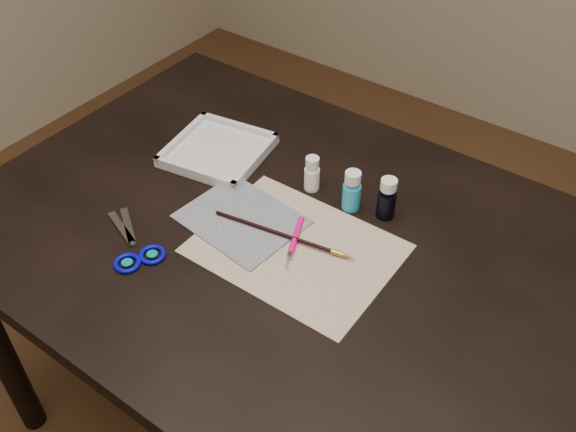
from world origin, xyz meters
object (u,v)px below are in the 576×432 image
Objects in this scene: paint_bottle_white at (312,173)px; paper at (296,248)px; paint_bottle_cyan at (352,190)px; canvas at (241,219)px; paint_bottle_navy at (387,198)px; scissors at (126,239)px; palette_tray at (218,150)px.

paper is at bearing -64.79° from paint_bottle_white.
canvas is at bearing -134.04° from paint_bottle_cyan.
canvas is at bearing -108.89° from paint_bottle_white.
paint_bottle_cyan reaches higher than paper.
paint_bottle_navy is (0.23, 0.18, 0.04)m from canvas.
scissors is (-0.14, -0.18, 0.00)m from canvas.
paper is at bearing -97.38° from paint_bottle_cyan.
paint_bottle_cyan reaches higher than paint_bottle_white.
paper is at bearing -116.21° from paint_bottle_navy.
palette_tray is at bearing -62.83° from scissors.
paper is 0.17m from paint_bottle_cyan.
paint_bottle_cyan is 0.07m from paint_bottle_navy.
paint_bottle_white is at bearing 71.11° from canvas.
paint_bottle_cyan is (0.02, 0.16, 0.04)m from paper.
paint_bottle_white reaches higher than scissors.
palette_tray is at bearing -176.50° from paint_bottle_cyan.
paint_bottle_white is at bearing 115.21° from paper.
paint_bottle_navy reaches higher than paper.
paint_bottle_white is 0.17m from paint_bottle_navy.
paint_bottle_white is 0.10m from paint_bottle_cyan.
paint_bottle_white reaches higher than canvas.
paper is 0.21m from paint_bottle_navy.
paper is 0.19m from paint_bottle_white.
canvas is at bearing -37.85° from palette_tray.
paint_bottle_white is 0.87× the size of paint_bottle_navy.
paper is 4.05× the size of paint_bottle_navy.
scissors is at bearing -120.07° from paint_bottle_white.
paint_bottle_cyan is 0.46m from scissors.
paint_bottle_cyan is at bearing -163.54° from paint_bottle_navy.
canvas is 1.14× the size of scissors.
paper is 0.14m from canvas.
canvas is 2.86× the size of paint_bottle_white.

